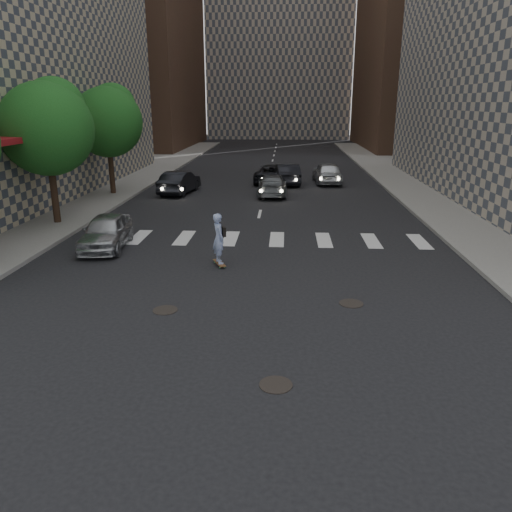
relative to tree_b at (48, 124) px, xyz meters
The scene contains 15 objects.
ground 15.33m from the tree_b, 49.67° to the right, with size 160.00×160.00×0.00m, color black.
sidewalk_left 11.18m from the tree_b, 119.65° to the left, with size 13.00×80.00×0.15m, color gray.
sidewalk_right 25.95m from the tree_b, 20.30° to the left, with size 13.00×80.00×0.15m, color gray.
tree_b is the anchor object (origin of this frame).
tree_c 8.00m from the tree_b, 90.00° to the left, with size 4.20×4.20×6.60m.
manhole_a 17.92m from the tree_b, 52.00° to the right, with size 0.70×0.70×0.02m, color black.
manhole_b 13.26m from the tree_b, 53.12° to the right, with size 0.70×0.70×0.02m, color black.
manhole_c 16.36m from the tree_b, 35.62° to the right, with size 0.70×0.70×0.02m, color black.
skateboarder 10.89m from the tree_b, 34.46° to the right, with size 0.66×0.97×1.90m.
silver_sedan 6.61m from the tree_b, 46.24° to the right, with size 1.59×3.95×1.35m, color #AAADB1.
traffic_car_a 10.36m from the tree_b, 65.27° to the left, with size 1.51×4.33×1.43m, color black.
traffic_car_b 13.60m from the tree_b, 39.99° to the left, with size 1.79×4.41×1.28m, color #5A5E62.
traffic_car_c 17.11m from the tree_b, 53.89° to the left, with size 2.18×4.73×1.32m, color black.
traffic_car_d 19.63m from the tree_b, 44.36° to the left, with size 1.81×4.51×1.54m, color silver.
traffic_car_e 17.30m from the tree_b, 49.78° to the left, with size 1.54×4.42×1.46m, color black.
Camera 1 is at (1.33, -11.60, 5.62)m, focal length 35.00 mm.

